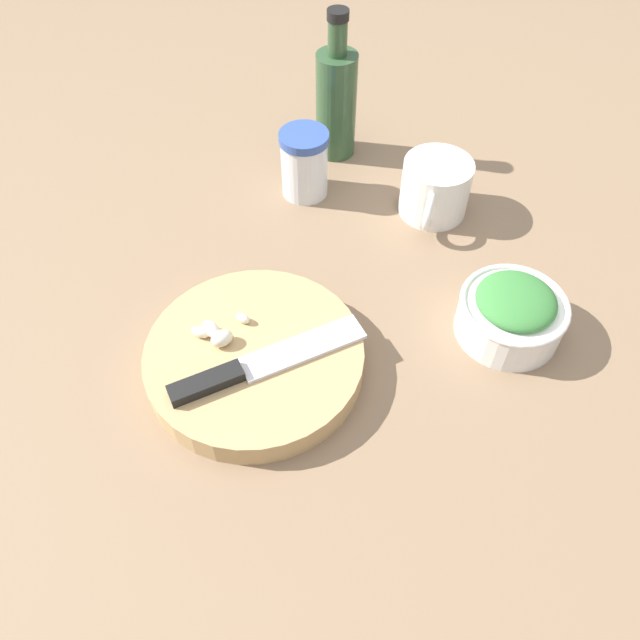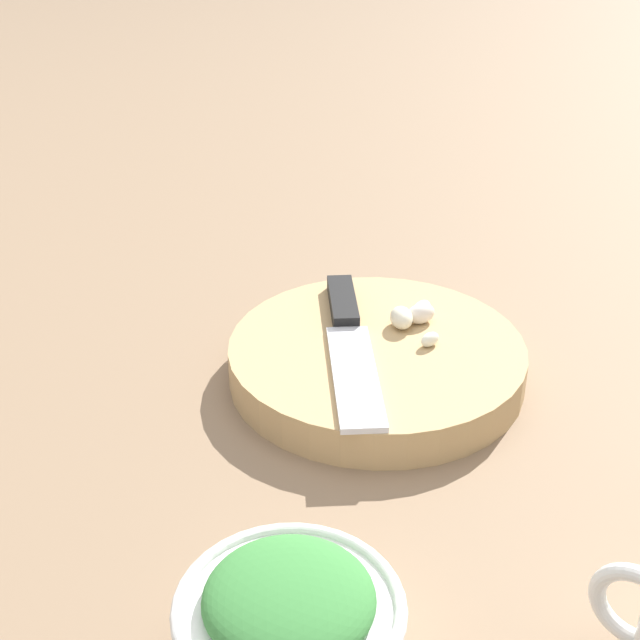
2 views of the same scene
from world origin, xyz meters
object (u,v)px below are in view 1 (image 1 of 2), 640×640
Objects in this scene: coffee_mug at (435,188)px; spice_jar at (304,163)px; garlic_cloves at (217,332)px; chef_knife at (257,365)px; herb_bowl at (512,313)px; cutting_board at (255,359)px; oil_bottle at (336,101)px.

spice_jar is at bearing -76.50° from coffee_mug.
garlic_cloves is 0.37m from coffee_mug.
chef_knife is 0.33m from spice_jar.
spice_jar is (-0.12, -0.33, 0.02)m from herb_bowl.
coffee_mug is at bearing -136.66° from herb_bowl.
garlic_cloves is at bearing -57.37° from herb_bowl.
oil_bottle is at bearing -166.46° from cutting_board.
cutting_board is 0.35m from coffee_mug.
oil_bottle is at bearing -109.71° from coffee_mug.
garlic_cloves is at bearing 7.33° from oil_bottle.
cutting_board is 2.52× the size of spice_jar.
spice_jar is at bearing -170.86° from garlic_cloves.
oil_bottle is (-0.42, -0.11, 0.05)m from chef_knife.
spice_jar is 0.45× the size of oil_bottle.
oil_bottle is at bearing 142.25° from chef_knife.
cutting_board is at bearing 167.75° from chef_knife.
chef_knife is 0.30m from herb_bowl.
cutting_board is 0.42m from oil_bottle.
chef_knife is at bearing 14.92° from oil_bottle.
herb_bowl is at bearing 70.04° from spice_jar.
herb_bowl is 0.35m from spice_jar.
garlic_cloves is 0.46× the size of herb_bowl.
herb_bowl is 0.58× the size of oil_bottle.
garlic_cloves is at bearing 9.14° from spice_jar.
spice_jar is 0.18m from coffee_mug.
chef_knife is at bearing 40.42° from cutting_board.
chef_knife is at bearing 18.97° from spice_jar.
spice_jar reaches higher than herb_bowl.
chef_knife is 1.57× the size of coffee_mug.
herb_bowl is (-0.18, 0.28, -0.01)m from garlic_cloves.
spice_jar is at bearing 146.30° from chef_knife.
coffee_mug is (-0.36, 0.07, 0.00)m from chef_knife.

